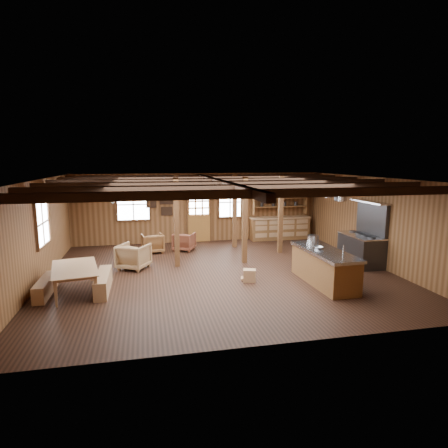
{
  "coord_description": "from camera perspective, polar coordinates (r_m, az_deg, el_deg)",
  "views": [
    {
      "loc": [
        -2.13,
        -10.55,
        3.35
      ],
      "look_at": [
        0.22,
        0.56,
        1.38
      ],
      "focal_mm": 30.0,
      "sensor_mm": 36.0,
      "label": 1
    }
  ],
  "objects": [
    {
      "name": "bench_wall",
      "position": [
        10.47,
        -25.56,
        -8.64
      ],
      "size": [
        0.28,
        1.49,
        0.41
      ],
      "primitive_type": "cube",
      "color": "#9A7246",
      "rests_on": "floor"
    },
    {
      "name": "armchair_c",
      "position": [
        11.93,
        -13.61,
        -4.81
      ],
      "size": [
        1.15,
        1.16,
        0.78
      ],
      "primitive_type": "imported",
      "rotation": [
        0.0,
        0.0,
        2.64
      ],
      "color": "brown",
      "rests_on": "floor"
    },
    {
      "name": "window_left",
      "position": [
        11.54,
        -25.99,
        0.11
      ],
      "size": [
        0.14,
        1.24,
        1.32
      ],
      "color": "white",
      "rests_on": "wall_back"
    },
    {
      "name": "counter_pot",
      "position": [
        11.35,
        13.37,
        -2.18
      ],
      "size": [
        0.33,
        0.33,
        0.2
      ],
      "primitive_type": "cylinder",
      "color": "#ADAFB4",
      "rests_on": "kitchen_island"
    },
    {
      "name": "back_door",
      "position": [
        15.35,
        -3.82,
        0.55
      ],
      "size": [
        1.02,
        0.08,
        2.15
      ],
      "color": "brown",
      "rests_on": "floor"
    },
    {
      "name": "notice_boards",
      "position": [
        15.11,
        -9.49,
        3.2
      ],
      "size": [
        1.08,
        0.03,
        0.9
      ],
      "color": "beige",
      "rests_on": "wall_back"
    },
    {
      "name": "room",
      "position": [
        10.94,
        -0.52,
        -0.44
      ],
      "size": [
        10.04,
        9.04,
        2.84
      ],
      "color": "black",
      "rests_on": "ground"
    },
    {
      "name": "commercial_range",
      "position": [
        12.8,
        20.38,
        -2.94
      ],
      "size": [
        0.85,
        1.66,
        2.05
      ],
      "color": "#313033",
      "rests_on": "floor"
    },
    {
      "name": "ceiling_joists",
      "position": [
        10.96,
        -0.72,
        6.33
      ],
      "size": [
        9.8,
        8.82,
        0.18
      ],
      "color": "black",
      "rests_on": "ceiling"
    },
    {
      "name": "window_back_right",
      "position": [
        15.49,
        0.92,
        3.34
      ],
      "size": [
        1.02,
        0.06,
        1.32
      ],
      "color": "white",
      "rests_on": "wall_back"
    },
    {
      "name": "bench_aisle",
      "position": [
        10.22,
        -17.92,
        -8.44
      ],
      "size": [
        0.31,
        1.67,
        0.46
      ],
      "primitive_type": "cube",
      "color": "#9A7246",
      "rests_on": "floor"
    },
    {
      "name": "kitchen_island",
      "position": [
        10.56,
        15.01,
        -6.29
      ],
      "size": [
        0.97,
        2.53,
        1.2
      ],
      "rotation": [
        0.0,
        0.0,
        0.03
      ],
      "color": "brown",
      "rests_on": "floor"
    },
    {
      "name": "pendant_lamps",
      "position": [
        11.6,
        -12.52,
        4.17
      ],
      "size": [
        1.86,
        2.36,
        0.66
      ],
      "color": "#313033",
      "rests_on": "ceiling"
    },
    {
      "name": "armchair_a",
      "position": [
        13.84,
        -10.82,
        -2.88
      ],
      "size": [
        0.85,
        0.86,
        0.69
      ],
      "primitive_type": "imported",
      "rotation": [
        0.0,
        0.0,
        3.3
      ],
      "color": "brown",
      "rests_on": "floor"
    },
    {
      "name": "pot_rack",
      "position": [
        12.14,
        14.58,
        4.48
      ],
      "size": [
        0.39,
        3.0,
        0.42
      ],
      "color": "#313033",
      "rests_on": "ceiling"
    },
    {
      "name": "bowl",
      "position": [
        10.56,
        14.24,
        -3.51
      ],
      "size": [
        0.26,
        0.26,
        0.06
      ],
      "primitive_type": "imported",
      "rotation": [
        0.0,
        0.0,
        0.11
      ],
      "color": "silver",
      "rests_on": "kitchen_island"
    },
    {
      "name": "step_stool",
      "position": [
        10.49,
        3.89,
        -7.83
      ],
      "size": [
        0.45,
        0.37,
        0.34
      ],
      "primitive_type": "cube",
      "rotation": [
        0.0,
        0.0,
        -0.29
      ],
      "color": "#9A7246",
      "rests_on": "floor"
    },
    {
      "name": "dining_table",
      "position": [
        10.28,
        -21.51,
        -7.94
      ],
      "size": [
        1.4,
        2.07,
        0.67
      ],
      "primitive_type": "imported",
      "rotation": [
        0.0,
        0.0,
        1.76
      ],
      "color": "#986C45",
      "rests_on": "floor"
    },
    {
      "name": "window_back_left",
      "position": [
        15.12,
        -13.67,
        2.9
      ],
      "size": [
        1.32,
        0.06,
        1.32
      ],
      "color": "white",
      "rests_on": "wall_back"
    },
    {
      "name": "armchair_b",
      "position": [
        13.98,
        -6.09,
        -2.68
      ],
      "size": [
        0.96,
        0.97,
        0.67
      ],
      "primitive_type": "imported",
      "rotation": [
        0.0,
        0.0,
        2.69
      ],
      "color": "#5C2B1B",
      "rests_on": "floor"
    },
    {
      "name": "back_counter",
      "position": [
        15.99,
        8.47,
        -0.18
      ],
      "size": [
        2.55,
        0.6,
        2.45
      ],
      "color": "brown",
      "rests_on": "floor"
    },
    {
      "name": "timber_posts",
      "position": [
        13.05,
        -0.1,
        1.24
      ],
      "size": [
        3.95,
        2.35,
        2.8
      ],
      "color": "#422312",
      "rests_on": "floor"
    }
  ]
}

